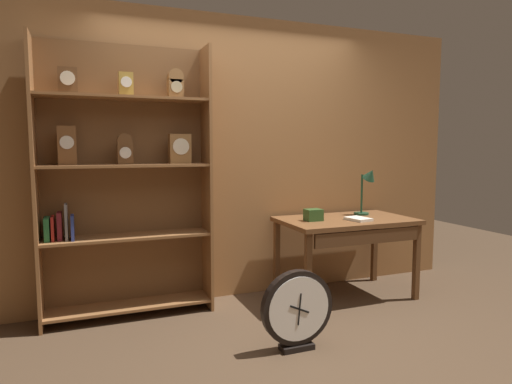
% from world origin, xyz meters
% --- Properties ---
extents(ground_plane, '(10.00, 10.00, 0.00)m').
position_xyz_m(ground_plane, '(0.00, 0.00, 0.00)').
color(ground_plane, '#4C3826').
extents(back_wood_panel, '(4.80, 0.05, 2.60)m').
position_xyz_m(back_wood_panel, '(0.00, 1.34, 1.30)').
color(back_wood_panel, '#9E6B3D').
rests_on(back_wood_panel, ground).
extents(bookshelf, '(1.37, 0.31, 2.25)m').
position_xyz_m(bookshelf, '(-1.01, 1.16, 1.14)').
color(bookshelf, brown).
rests_on(bookshelf, ground).
extents(workbench, '(1.23, 0.74, 0.75)m').
position_xyz_m(workbench, '(0.95, 0.87, 0.66)').
color(workbench, brown).
rests_on(workbench, ground).
extents(desk_lamp, '(0.21, 0.22, 0.47)m').
position_xyz_m(desk_lamp, '(1.26, 1.01, 1.06)').
color(desk_lamp, '#1E472D').
rests_on(desk_lamp, workbench).
extents(toolbox_small, '(0.15, 0.12, 0.11)m').
position_xyz_m(toolbox_small, '(0.60, 0.90, 0.80)').
color(toolbox_small, '#2D5123').
rests_on(toolbox_small, workbench).
extents(open_repair_manual, '(0.20, 0.24, 0.02)m').
position_xyz_m(open_repair_manual, '(0.99, 0.76, 0.76)').
color(open_repair_manual, silver).
rests_on(open_repair_manual, workbench).
extents(round_clock_large, '(0.53, 0.11, 0.57)m').
position_xyz_m(round_clock_large, '(0.02, 0.05, 0.29)').
color(round_clock_large, black).
rests_on(round_clock_large, ground).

